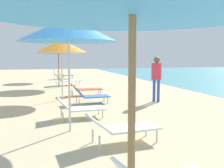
{
  "coord_description": "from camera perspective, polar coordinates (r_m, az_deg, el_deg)",
  "views": [
    {
      "loc": [
        -0.83,
        2.76,
        1.77
      ],
      "look_at": [
        1.18,
        10.2,
        0.94
      ],
      "focal_mm": 40.56,
      "sensor_mm": 36.0,
      "label": 1
    }
  ],
  "objects": [
    {
      "name": "umbrella_third",
      "position": [
        6.03,
        -9.82,
        11.97
      ],
      "size": [
        2.28,
        2.28,
        2.73
      ],
      "color": "silver",
      "rests_on": "ground"
    },
    {
      "name": "lounger_fourth_inland",
      "position": [
        9.7,
        -4.77,
        -2.57
      ],
      "size": [
        1.34,
        0.68,
        0.62
      ],
      "rotation": [
        0.0,
        0.0,
        0.06
      ],
      "color": "blue",
      "rests_on": "ground"
    },
    {
      "name": "umbrella_fifth",
      "position": [
        14.89,
        -12.02,
        7.77
      ],
      "size": [
        2.53,
        2.53,
        2.55
      ],
      "color": "olive",
      "rests_on": "ground"
    },
    {
      "name": "umbrella_farthest",
      "position": [
        19.31,
        -13.04,
        7.99
      ],
      "size": [
        1.88,
        1.88,
        2.69
      ],
      "color": "silver",
      "rests_on": "ground"
    },
    {
      "name": "lounger_fourth_shoreside",
      "position": [
        11.72,
        -6.11,
        -0.97
      ],
      "size": [
        1.54,
        0.61,
        0.63
      ],
      "rotation": [
        0.0,
        0.0,
        -0.02
      ],
      "color": "#D8593F",
      "rests_on": "ground"
    },
    {
      "name": "person_walking_near",
      "position": [
        10.03,
        10.0,
        2.16
      ],
      "size": [
        0.42,
        0.39,
        1.78
      ],
      "rotation": [
        0.0,
        0.0,
        4.09
      ],
      "color": "#334CB2",
      "rests_on": "ground"
    },
    {
      "name": "lounger_third_shoreside",
      "position": [
        7.46,
        -7.19,
        -5.24
      ],
      "size": [
        1.36,
        0.65,
        0.6
      ],
      "rotation": [
        0.0,
        0.0,
        0.02
      ],
      "color": "white",
      "rests_on": "ground"
    },
    {
      "name": "umbrella_fourth",
      "position": [
        10.55,
        -11.34,
        8.37
      ],
      "size": [
        2.08,
        2.08,
        2.52
      ],
      "color": "silver",
      "rests_on": "ground"
    },
    {
      "name": "lounger_fifth_shoreside",
      "position": [
        15.98,
        -10.11,
        0.93
      ],
      "size": [
        1.62,
        0.97,
        0.71
      ],
      "rotation": [
        0.0,
        0.0,
        0.21
      ],
      "color": "white",
      "rests_on": "ground"
    },
    {
      "name": "lounger_third_inland",
      "position": [
        5.28,
        2.36,
        -9.63
      ],
      "size": [
        1.55,
        0.7,
        0.62
      ],
      "rotation": [
        0.0,
        0.0,
        0.09
      ],
      "color": "white",
      "rests_on": "ground"
    },
    {
      "name": "beach_ball",
      "position": [
        22.25,
        -10.9,
        1.84
      ],
      "size": [
        0.28,
        0.28,
        0.28
      ],
      "primitive_type": "sphere",
      "color": "yellow",
      "rests_on": "ground"
    },
    {
      "name": "lounger_farthest_shoreside",
      "position": [
        20.59,
        -10.65,
        2.05
      ],
      "size": [
        1.33,
        0.55,
        0.66
      ],
      "rotation": [
        0.0,
        0.0,
        -0.0
      ],
      "color": "#4CA572",
      "rests_on": "ground"
    }
  ]
}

